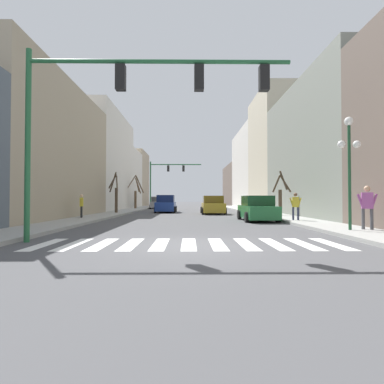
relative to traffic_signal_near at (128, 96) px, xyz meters
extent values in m
plane|color=#4C4C4F|center=(2.03, -0.75, -4.84)|extent=(240.00, 240.00, 0.00)
cube|color=tan|center=(-8.99, 11.30, -0.05)|extent=(6.00, 15.47, 9.56)
cube|color=beige|center=(-8.99, 26.11, 0.93)|extent=(6.00, 14.15, 11.53)
cube|color=beige|center=(-8.99, 37.32, -0.35)|extent=(6.00, 8.26, 8.98)
cube|color=tan|center=(-8.99, 45.99, 0.20)|extent=(6.00, 9.08, 10.08)
cube|color=gray|center=(13.04, 13.01, 0.28)|extent=(6.00, 14.78, 10.24)
cube|color=#BCB299|center=(13.04, 25.33, 2.06)|extent=(6.00, 9.86, 13.79)
cube|color=beige|center=(13.04, 37.81, 1.28)|extent=(6.00, 15.11, 12.24)
cube|color=#66564C|center=(13.04, 53.04, -0.64)|extent=(6.00, 15.33, 8.38)
cube|color=white|center=(-2.47, -0.48, -4.83)|extent=(0.45, 2.60, 0.01)
cube|color=white|center=(-1.57, -0.48, -4.83)|extent=(0.45, 2.60, 0.01)
cube|color=white|center=(-0.67, -0.48, -4.83)|extent=(0.45, 2.60, 0.01)
cube|color=white|center=(0.23, -0.48, -4.83)|extent=(0.45, 2.60, 0.01)
cube|color=white|center=(1.13, -0.48, -4.83)|extent=(0.45, 2.60, 0.01)
cube|color=white|center=(2.03, -0.48, -4.83)|extent=(0.45, 2.60, 0.01)
cube|color=white|center=(2.93, -0.48, -4.83)|extent=(0.45, 2.60, 0.01)
cube|color=white|center=(3.83, -0.48, -4.83)|extent=(0.45, 2.60, 0.01)
cube|color=white|center=(4.73, -0.48, -4.83)|extent=(0.45, 2.60, 0.01)
cube|color=white|center=(5.63, -0.48, -4.83)|extent=(0.45, 2.60, 0.01)
cube|color=white|center=(6.53, -0.48, -4.83)|extent=(0.45, 2.60, 0.01)
cylinder|color=#236038|center=(-3.29, 0.00, -1.63)|extent=(0.18, 0.18, 6.40)
cylinder|color=#236038|center=(1.06, 0.00, 1.17)|extent=(8.71, 0.14, 0.14)
cube|color=black|center=(-0.24, 0.00, 0.62)|extent=(0.32, 0.28, 0.84)
cube|color=black|center=(2.37, 0.00, 0.62)|extent=(0.32, 0.28, 0.84)
cube|color=black|center=(4.54, 0.00, 0.62)|extent=(0.32, 0.28, 0.84)
cylinder|color=#236038|center=(-3.29, 31.56, -1.56)|extent=(0.18, 0.18, 6.56)
cylinder|color=#236038|center=(0.23, 31.56, 1.33)|extent=(7.04, 0.14, 0.14)
cube|color=black|center=(-0.83, 31.56, 0.78)|extent=(0.32, 0.28, 0.84)
cube|color=black|center=(1.29, 31.56, 0.78)|extent=(0.32, 0.28, 0.84)
cylinder|color=#1E4C2D|center=(8.62, 2.28, -2.54)|extent=(0.12, 0.12, 4.28)
sphere|color=white|center=(8.62, 2.28, -0.22)|extent=(0.36, 0.36, 0.36)
sphere|color=white|center=(8.30, 2.28, -1.17)|extent=(0.31, 0.31, 0.31)
sphere|color=white|center=(8.94, 2.28, -1.17)|extent=(0.31, 0.31, 0.31)
cube|color=#A38423|center=(4.28, 18.00, -4.24)|extent=(1.95, 4.37, 0.83)
cube|color=#594813|center=(4.28, 18.00, -3.49)|extent=(1.79, 2.27, 0.68)
cylinder|color=black|center=(3.28, 19.36, -4.52)|extent=(0.22, 0.64, 0.64)
cylinder|color=black|center=(5.27, 19.36, -4.52)|extent=(0.22, 0.64, 0.64)
cylinder|color=black|center=(3.28, 16.65, -4.52)|extent=(0.22, 0.64, 0.64)
cylinder|color=black|center=(5.27, 16.65, -4.52)|extent=(0.22, 0.64, 0.64)
cube|color=gray|center=(-2.33, 33.12, -4.24)|extent=(1.93, 4.90, 0.84)
cube|color=#464648|center=(-2.33, 33.12, -3.48)|extent=(1.78, 2.55, 0.69)
cylinder|color=black|center=(-3.31, 34.64, -4.52)|extent=(0.22, 0.64, 0.64)
cylinder|color=black|center=(-1.34, 34.64, -4.52)|extent=(0.22, 0.64, 0.64)
cylinder|color=black|center=(-3.31, 31.60, -4.52)|extent=(0.22, 0.64, 0.64)
cylinder|color=black|center=(-1.34, 31.60, -4.52)|extent=(0.22, 0.64, 0.64)
cube|color=navy|center=(-0.35, 21.24, -4.22)|extent=(1.87, 4.65, 0.89)
cube|color=#0E1C46|center=(-0.35, 21.24, -3.41)|extent=(1.72, 2.42, 0.73)
cylinder|color=black|center=(0.60, 19.80, -4.52)|extent=(0.22, 0.64, 0.64)
cylinder|color=black|center=(-1.31, 19.80, -4.52)|extent=(0.22, 0.64, 0.64)
cylinder|color=black|center=(0.60, 22.68, -4.52)|extent=(0.22, 0.64, 0.64)
cylinder|color=black|center=(-1.31, 22.68, -4.52)|extent=(0.22, 0.64, 0.64)
cube|color=#236B38|center=(6.43, 9.29, -4.26)|extent=(1.83, 4.32, 0.79)
cube|color=#133A1E|center=(6.43, 9.29, -3.54)|extent=(1.68, 2.25, 0.65)
cylinder|color=black|center=(5.50, 10.63, -4.52)|extent=(0.22, 0.64, 0.64)
cylinder|color=black|center=(7.36, 10.63, -4.52)|extent=(0.22, 0.64, 0.64)
cylinder|color=black|center=(5.50, 7.95, -4.52)|extent=(0.22, 0.64, 0.64)
cylinder|color=black|center=(7.36, 7.95, -4.52)|extent=(0.22, 0.64, 0.64)
cylinder|color=#282D47|center=(8.26, 7.92, -4.30)|extent=(0.11, 0.11, 0.77)
cylinder|color=#282D47|center=(8.53, 7.85, -4.30)|extent=(0.11, 0.11, 0.77)
cube|color=gold|center=(8.40, 7.88, -3.61)|extent=(0.42, 0.30, 0.61)
sphere|color=brown|center=(8.40, 7.88, -3.17)|extent=(0.22, 0.22, 0.22)
cylinder|color=gold|center=(8.19, 7.94, -3.65)|extent=(0.28, 0.15, 0.59)
cylinder|color=gold|center=(8.61, 7.83, -3.65)|extent=(0.28, 0.15, 0.59)
cylinder|color=#4C4C51|center=(9.31, 2.53, -4.26)|extent=(0.13, 0.13, 0.86)
cylinder|color=#4C4C51|center=(9.59, 2.41, -4.26)|extent=(0.13, 0.13, 0.86)
cube|color=#9E4C93|center=(9.45, 2.47, -3.49)|extent=(0.48, 0.38, 0.68)
sphere|color=tan|center=(9.45, 2.47, -2.99)|extent=(0.24, 0.24, 0.24)
cylinder|color=#9E4C93|center=(9.23, 2.56, -3.53)|extent=(0.31, 0.20, 0.66)
cylinder|color=#9E4C93|center=(9.67, 2.38, -3.53)|extent=(0.31, 0.20, 0.66)
cylinder|color=black|center=(-5.16, 10.18, -4.31)|extent=(0.11, 0.11, 0.75)
cylinder|color=black|center=(-5.23, 10.44, -4.31)|extent=(0.11, 0.11, 0.75)
cube|color=gold|center=(-5.20, 10.31, -3.64)|extent=(0.29, 0.41, 0.59)
sphere|color=beige|center=(-5.20, 10.31, -3.20)|extent=(0.21, 0.21, 0.21)
cylinder|color=gold|center=(-5.14, 10.10, -3.67)|extent=(0.14, 0.27, 0.57)
cylinder|color=gold|center=(-5.25, 10.51, -3.67)|extent=(0.14, 0.27, 0.57)
cylinder|color=#473828|center=(-4.62, 17.57, -3.56)|extent=(0.26, 0.26, 2.26)
cylinder|color=#473828|center=(-4.47, 17.16, -2.00)|extent=(0.39, 0.93, 1.39)
cylinder|color=#473828|center=(-5.00, 17.71, -1.82)|extent=(0.87, 0.40, 1.35)
cylinder|color=#473828|center=(-5.06, 18.06, -1.89)|extent=(0.94, 1.12, 1.86)
cylinder|color=brown|center=(-5.02, 29.64, -3.53)|extent=(0.31, 0.31, 2.31)
cylinder|color=brown|center=(-4.56, 30.16, -1.47)|extent=(1.03, 1.20, 2.43)
cylinder|color=brown|center=(-4.69, 29.17, -1.60)|extent=(0.75, 1.07, 1.95)
cylinder|color=brown|center=(-4.79, 30.40, -1.71)|extent=(0.57, 1.67, 2.04)
cylinder|color=brown|center=(-5.73, 29.54, -1.54)|extent=(1.53, 0.33, 2.40)
cylinder|color=#473828|center=(9.09, 13.11, -3.70)|extent=(0.27, 0.27, 1.96)
cylinder|color=#473828|center=(9.30, 12.95, -2.01)|extent=(0.57, 0.46, 1.51)
cylinder|color=#473828|center=(9.41, 12.87, -2.25)|extent=(0.77, 0.62, 1.42)
cylinder|color=#473828|center=(8.91, 13.49, -2.26)|extent=(0.48, 0.87, 1.35)
camera|label=1|loc=(2.03, -9.89, -3.41)|focal=28.00mm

